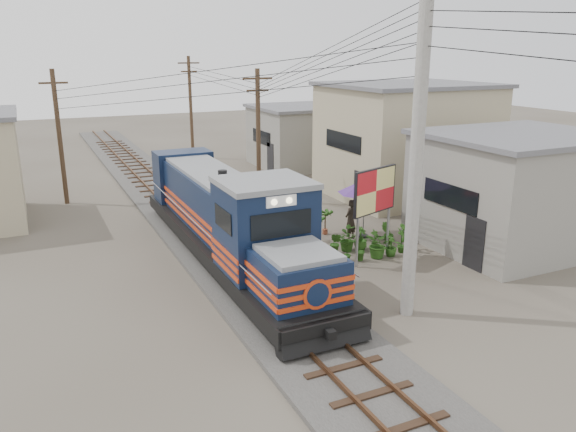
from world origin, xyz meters
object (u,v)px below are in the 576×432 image
locomotive (229,220)px  market_umbrella (365,186)px  billboard (375,193)px  vendor (350,220)px

locomotive → market_umbrella: size_ratio=5.72×
billboard → vendor: bearing=58.1°
locomotive → billboard: size_ratio=4.22×
locomotive → billboard: bearing=-23.6°
market_umbrella → vendor: (-0.70, -0.06, -1.39)m
billboard → vendor: (0.56, 2.58, -1.83)m
locomotive → vendor: bearing=3.8°
vendor → billboard: bearing=50.3°
locomotive → vendor: 5.69m
locomotive → vendor: size_ratio=8.73×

